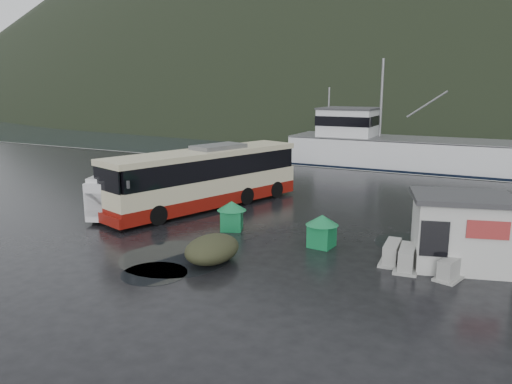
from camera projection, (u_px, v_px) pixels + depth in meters
The scene contains 14 objects.
ground at pixel (230, 233), 23.54m from camera, with size 160.00×160.00×0.00m, color black.
harbor_water at pixel (463, 114), 118.95m from camera, with size 300.00×180.00×0.02m, color black.
quay_edge at pixel (353, 170), 40.88m from camera, with size 160.00×0.60×1.50m, color #999993.
coach_bus at pixel (206, 207), 28.52m from camera, with size 3.10×12.45×3.52m, color beige, non-canonical shape.
white_van at pixel (124, 212), 27.30m from camera, with size 1.94×5.61×2.34m, color silver, non-canonical shape.
waste_bin_left at pixel (232, 230), 24.05m from camera, with size 1.02×1.02×1.42m, color #14723D, non-canonical shape.
waste_bin_right at pixel (321, 247), 21.55m from camera, with size 1.02×1.02×1.42m, color #14723D, non-canonical shape.
dome_tent at pixel (212, 262), 19.71m from camera, with size 1.92×2.69×1.06m, color #2E301D, non-canonical shape.
ticket_kiosk at pixel (457, 267), 19.18m from camera, with size 3.63×2.75×2.84m, color silver, non-canonical shape.
jersey_barrier_a at pixel (391, 262), 19.63m from camera, with size 0.83×1.66×0.83m, color #999993, non-canonical shape.
jersey_barrier_b at pixel (451, 278), 18.05m from camera, with size 0.77×1.54×0.77m, color #999993, non-canonical shape.
jersey_barrier_c at pixel (406, 269), 18.96m from camera, with size 0.86×1.72×0.86m, color #999993, non-canonical shape.
fishing_trawler at pixel (411, 160), 46.34m from camera, with size 26.63×5.83×10.65m, color silver, non-canonical shape.
puddles at pixel (235, 251), 20.93m from camera, with size 12.65×10.79×0.01m.
Camera 1 is at (11.52, -19.48, 6.86)m, focal length 35.00 mm.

